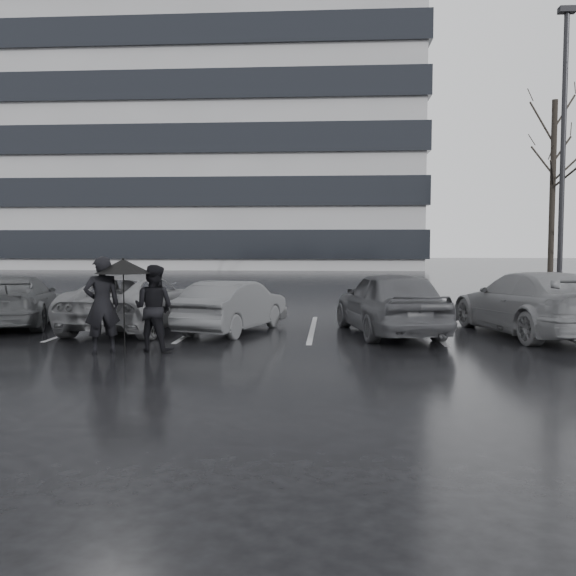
{
  "coord_description": "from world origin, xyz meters",
  "views": [
    {
      "loc": [
        1.07,
        -12.96,
        2.08
      ],
      "look_at": [
        0.11,
        1.0,
        1.1
      ],
      "focal_mm": 40.0,
      "sensor_mm": 36.0,
      "label": 1
    }
  ],
  "objects_px": {
    "pedestrian_right": "(154,308)",
    "car_west_b": "(136,302)",
    "car_east": "(532,303)",
    "tree_north": "(552,195)",
    "car_main": "(390,302)",
    "car_west_c": "(16,301)",
    "car_west_a": "(233,306)",
    "lamp_post": "(562,173)",
    "pedestrian_left": "(102,305)"
  },
  "relations": [
    {
      "from": "pedestrian_right",
      "to": "car_west_b",
      "type": "bearing_deg",
      "value": -54.33
    },
    {
      "from": "car_east",
      "to": "tree_north",
      "type": "bearing_deg",
      "value": -122.12
    },
    {
      "from": "car_main",
      "to": "car_west_c",
      "type": "distance_m",
      "value": 9.25
    },
    {
      "from": "car_west_a",
      "to": "car_west_b",
      "type": "distance_m",
      "value": 2.46
    },
    {
      "from": "car_west_c",
      "to": "tree_north",
      "type": "relative_size",
      "value": 0.51
    },
    {
      "from": "car_west_b",
      "to": "lamp_post",
      "type": "relative_size",
      "value": 0.51
    },
    {
      "from": "car_west_a",
      "to": "tree_north",
      "type": "bearing_deg",
      "value": -111.55
    },
    {
      "from": "car_west_b",
      "to": "car_west_c",
      "type": "xyz_separation_m",
      "value": [
        -3.15,
        0.28,
        -0.03
      ]
    },
    {
      "from": "car_west_c",
      "to": "pedestrian_right",
      "type": "height_order",
      "value": "pedestrian_right"
    },
    {
      "from": "car_west_a",
      "to": "car_west_b",
      "type": "bearing_deg",
      "value": 10.02
    },
    {
      "from": "pedestrian_left",
      "to": "pedestrian_right",
      "type": "xyz_separation_m",
      "value": [
        0.92,
        0.27,
        -0.08
      ]
    },
    {
      "from": "tree_north",
      "to": "car_main",
      "type": "bearing_deg",
      "value": -119.4
    },
    {
      "from": "pedestrian_right",
      "to": "car_east",
      "type": "bearing_deg",
      "value": -148.44
    },
    {
      "from": "car_west_c",
      "to": "tree_north",
      "type": "distance_m",
      "value": 23.26
    },
    {
      "from": "car_west_c",
      "to": "lamp_post",
      "type": "bearing_deg",
      "value": -176.41
    },
    {
      "from": "lamp_post",
      "to": "tree_north",
      "type": "relative_size",
      "value": 1.1
    },
    {
      "from": "pedestrian_right",
      "to": "lamp_post",
      "type": "height_order",
      "value": "lamp_post"
    },
    {
      "from": "car_west_a",
      "to": "car_west_b",
      "type": "height_order",
      "value": "car_west_b"
    },
    {
      "from": "car_main",
      "to": "car_east",
      "type": "relative_size",
      "value": 0.87
    },
    {
      "from": "car_main",
      "to": "car_west_a",
      "type": "distance_m",
      "value": 3.64
    },
    {
      "from": "car_main",
      "to": "car_east",
      "type": "height_order",
      "value": "car_main"
    },
    {
      "from": "car_east",
      "to": "tree_north",
      "type": "height_order",
      "value": "tree_north"
    },
    {
      "from": "pedestrian_right",
      "to": "tree_north",
      "type": "bearing_deg",
      "value": -114.09
    },
    {
      "from": "car_west_b",
      "to": "car_main",
      "type": "bearing_deg",
      "value": 179.81
    },
    {
      "from": "car_east",
      "to": "pedestrian_left",
      "type": "distance_m",
      "value": 9.36
    },
    {
      "from": "lamp_post",
      "to": "tree_north",
      "type": "height_order",
      "value": "lamp_post"
    },
    {
      "from": "car_west_a",
      "to": "car_east",
      "type": "xyz_separation_m",
      "value": [
        6.84,
        -0.07,
        0.12
      ]
    },
    {
      "from": "car_main",
      "to": "pedestrian_right",
      "type": "distance_m",
      "value": 5.41
    },
    {
      "from": "pedestrian_right",
      "to": "car_main",
      "type": "bearing_deg",
      "value": -138.53
    },
    {
      "from": "car_east",
      "to": "pedestrian_left",
      "type": "bearing_deg",
      "value": 6.13
    },
    {
      "from": "car_west_c",
      "to": "car_east",
      "type": "height_order",
      "value": "car_east"
    },
    {
      "from": "car_main",
      "to": "lamp_post",
      "type": "xyz_separation_m",
      "value": [
        5.84,
        6.07,
        3.53
      ]
    },
    {
      "from": "car_west_a",
      "to": "car_west_c",
      "type": "relative_size",
      "value": 0.84
    },
    {
      "from": "car_west_a",
      "to": "pedestrian_left",
      "type": "bearing_deg",
      "value": 73.99
    },
    {
      "from": "lamp_post",
      "to": "tree_north",
      "type": "distance_m",
      "value": 9.63
    },
    {
      "from": "pedestrian_right",
      "to": "tree_north",
      "type": "height_order",
      "value": "tree_north"
    },
    {
      "from": "lamp_post",
      "to": "car_main",
      "type": "bearing_deg",
      "value": -133.92
    },
    {
      "from": "tree_north",
      "to": "car_west_b",
      "type": "bearing_deg",
      "value": -134.8
    },
    {
      "from": "car_west_c",
      "to": "pedestrian_left",
      "type": "bearing_deg",
      "value": 118.38
    },
    {
      "from": "car_west_b",
      "to": "car_east",
      "type": "distance_m",
      "value": 9.28
    },
    {
      "from": "car_west_c",
      "to": "car_main",
      "type": "bearing_deg",
      "value": 159.37
    },
    {
      "from": "car_east",
      "to": "car_west_c",
      "type": "bearing_deg",
      "value": -15.62
    },
    {
      "from": "tree_north",
      "to": "pedestrian_left",
      "type": "bearing_deg",
      "value": -128.16
    },
    {
      "from": "tree_north",
      "to": "car_west_c",
      "type": "bearing_deg",
      "value": -140.88
    },
    {
      "from": "car_west_b",
      "to": "car_east",
      "type": "height_order",
      "value": "car_east"
    },
    {
      "from": "car_west_c",
      "to": "car_east",
      "type": "distance_m",
      "value": 12.44
    },
    {
      "from": "car_west_b",
      "to": "car_west_c",
      "type": "distance_m",
      "value": 3.16
    },
    {
      "from": "car_west_c",
      "to": "pedestrian_right",
      "type": "distance_m",
      "value": 5.62
    },
    {
      "from": "car_west_a",
      "to": "lamp_post",
      "type": "bearing_deg",
      "value": -130.69
    },
    {
      "from": "car_west_b",
      "to": "tree_north",
      "type": "xyz_separation_m",
      "value": [
        14.68,
        14.78,
        3.59
      ]
    }
  ]
}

